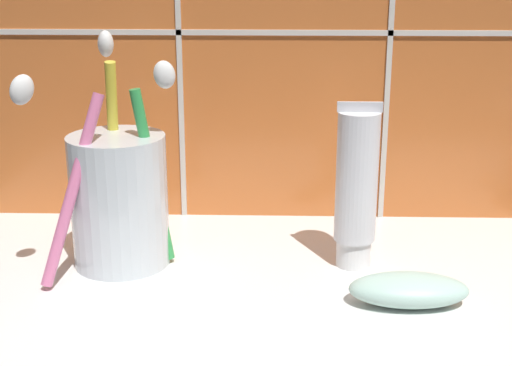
% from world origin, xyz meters
% --- Properties ---
extents(sink_counter, '(0.78, 0.30, 0.02)m').
position_xyz_m(sink_counter, '(0.00, 0.00, 0.01)').
color(sink_counter, white).
rests_on(sink_counter, ground).
extents(toothbrush_cup, '(0.12, 0.12, 0.19)m').
position_xyz_m(toothbrush_cup, '(-0.21, 0.03, 0.08)').
color(toothbrush_cup, silver).
rests_on(toothbrush_cup, sink_counter).
extents(toothpaste_tube, '(0.04, 0.03, 0.14)m').
position_xyz_m(toothpaste_tube, '(-0.02, 0.03, 0.09)').
color(toothpaste_tube, white).
rests_on(toothpaste_tube, sink_counter).
extents(soap_bar, '(0.09, 0.04, 0.02)m').
position_xyz_m(soap_bar, '(0.01, -0.04, 0.03)').
color(soap_bar, silver).
rests_on(soap_bar, sink_counter).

